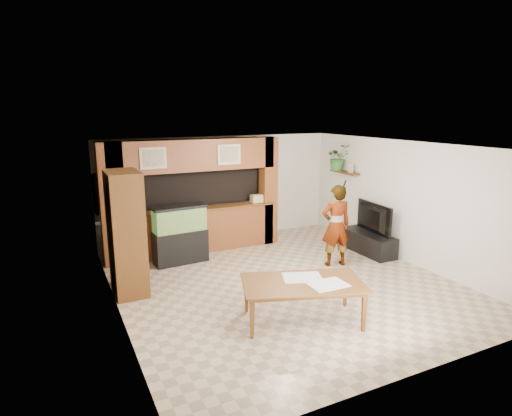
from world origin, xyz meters
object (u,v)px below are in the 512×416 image
aquarium (180,235)px  dining_table (303,303)px  pantry_cabinet (126,233)px  television (370,218)px  person (336,226)px

aquarium → dining_table: aquarium is taller
pantry_cabinet → dining_table: bearing=-46.8°
dining_table → pantry_cabinet: bearing=152.3°
television → dining_table: bearing=129.8°
pantry_cabinet → television: (5.35, -0.16, -0.29)m
television → dining_table: television is taller
pantry_cabinet → person: 4.20m
aquarium → person: bearing=-32.5°
pantry_cabinet → aquarium: bearing=40.4°
aquarium → person: person is taller
person → dining_table: 2.75m
pantry_cabinet → dining_table: 3.32m
pantry_cabinet → dining_table: (2.21, -2.35, -0.78)m
aquarium → person: (2.90, -1.58, 0.25)m
pantry_cabinet → dining_table: pantry_cabinet is taller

